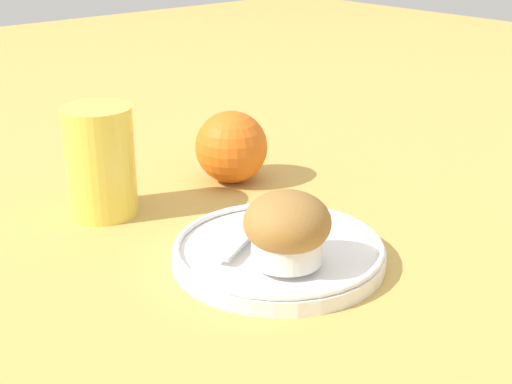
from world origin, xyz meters
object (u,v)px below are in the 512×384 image
butter_knife (256,224)px  orange_fruit (231,147)px  muffin (285,229)px  juice_glass (100,162)px

butter_knife → orange_fruit: (0.09, 0.15, 0.02)m
muffin → juice_glass: (-0.04, 0.24, 0.01)m
orange_fruit → juice_glass: juice_glass is taller
orange_fruit → juice_glass: 0.17m
muffin → juice_glass: juice_glass is taller
butter_knife → orange_fruit: bearing=32.0°
butter_knife → orange_fruit: orange_fruit is taller
juice_glass → orange_fruit: bearing=-5.7°
butter_knife → juice_glass: size_ratio=1.29×
muffin → juice_glass: 0.24m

